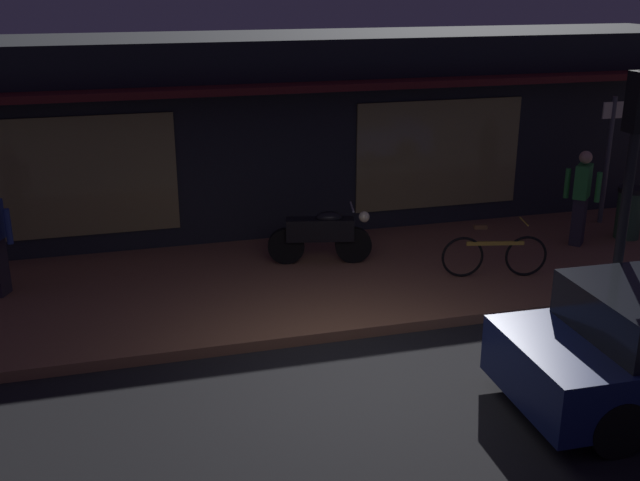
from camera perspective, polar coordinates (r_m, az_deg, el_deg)
ground_plane at (r=9.44m, az=2.68°, el=-10.21°), size 60.00×60.00×0.00m
sidewalk_slab at (r=12.01m, az=-1.72°, el=-3.13°), size 18.00×4.00×0.15m
storefront_building at (r=14.71m, az=-4.96°, el=8.01°), size 18.00×3.30×3.60m
motorcycle at (r=12.44m, az=0.14°, el=0.49°), size 1.69×0.64×0.97m
bicycle_extra at (r=12.22m, az=12.85°, el=-1.05°), size 1.63×0.51×0.91m
person_bystander at (r=13.96m, az=18.89°, el=3.15°), size 0.49×0.50×1.67m
sign_post at (r=15.30m, az=20.69°, el=6.16°), size 0.44×0.09×2.40m
trash_bin at (r=14.74m, az=22.03°, el=1.95°), size 0.48×0.48×0.93m
traffic_light_pole at (r=9.79m, az=22.16°, el=5.05°), size 0.24×0.33×3.60m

